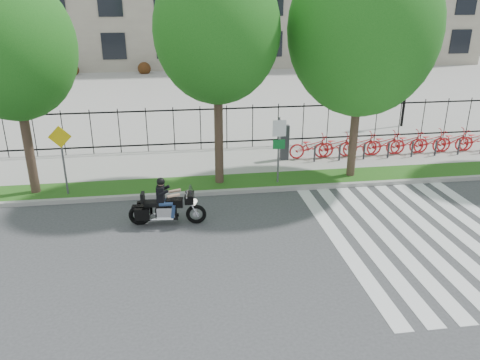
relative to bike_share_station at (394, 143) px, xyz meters
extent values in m
plane|color=#38393B|center=(-7.23, -7.20, -0.67)|extent=(120.00, 120.00, 0.00)
cube|color=#98958F|center=(-7.23, -3.10, -0.59)|extent=(60.00, 0.20, 0.15)
cube|color=#1A4E13|center=(-7.23, -2.25, -0.59)|extent=(60.00, 1.50, 0.15)
cube|color=#9A9790|center=(-7.23, 0.25, -0.59)|extent=(60.00, 3.50, 0.15)
cube|color=#9A9790|center=(-7.23, 17.80, -0.62)|extent=(80.00, 34.00, 0.10)
cylinder|color=black|center=(2.77, 4.80, 1.33)|extent=(0.14, 0.14, 4.00)
cylinder|color=black|center=(2.77, 4.80, 3.23)|extent=(0.06, 0.70, 0.70)
sphere|color=white|center=(2.42, 4.80, 3.33)|extent=(0.36, 0.36, 0.36)
sphere|color=white|center=(3.12, 4.80, 3.33)|extent=(0.36, 0.36, 0.36)
cylinder|color=#3C2820|center=(-14.67, -2.25, 1.37)|extent=(0.32, 0.32, 3.77)
ellipsoid|color=#175B14|center=(-14.67, -2.25, 4.48)|extent=(4.10, 4.10, 4.72)
cylinder|color=#3C2820|center=(-8.03, -2.25, 1.57)|extent=(0.32, 0.32, 4.18)
ellipsoid|color=#175B14|center=(-8.03, -2.25, 4.95)|extent=(4.31, 4.31, 4.96)
cylinder|color=#3C2820|center=(-2.86, -2.25, 1.42)|extent=(0.32, 0.32, 3.87)
ellipsoid|color=#175B14|center=(-2.86, -2.25, 4.96)|extent=(5.37, 5.37, 6.17)
cube|color=#2D2D33|center=(-4.99, 0.00, 0.23)|extent=(0.35, 0.25, 1.50)
imported|color=red|center=(-3.79, 0.00, 0.00)|extent=(1.96, 0.69, 1.03)
cylinder|color=#2D2D33|center=(-3.79, -0.50, -0.17)|extent=(0.08, 0.08, 0.70)
imported|color=red|center=(-2.69, 0.00, 0.00)|extent=(1.96, 0.69, 1.03)
cylinder|color=#2D2D33|center=(-2.69, -0.50, -0.17)|extent=(0.08, 0.08, 0.70)
imported|color=red|center=(-1.59, 0.00, 0.00)|extent=(1.96, 0.69, 1.03)
cylinder|color=#2D2D33|center=(-1.59, -0.50, -0.17)|extent=(0.08, 0.08, 0.70)
imported|color=red|center=(-0.49, 0.00, 0.00)|extent=(1.96, 0.69, 1.03)
cylinder|color=#2D2D33|center=(-0.49, -0.50, -0.17)|extent=(0.08, 0.08, 0.70)
imported|color=red|center=(0.61, 0.00, 0.00)|extent=(1.96, 0.69, 1.03)
cylinder|color=#2D2D33|center=(0.61, -0.50, -0.17)|extent=(0.08, 0.08, 0.70)
imported|color=red|center=(1.71, 0.00, 0.00)|extent=(1.96, 0.69, 1.03)
cylinder|color=#2D2D33|center=(1.71, -0.50, -0.17)|extent=(0.08, 0.08, 0.70)
imported|color=red|center=(2.81, 0.00, 0.00)|extent=(1.96, 0.69, 1.03)
cylinder|color=#2D2D33|center=(2.81, -0.50, -0.17)|extent=(0.08, 0.08, 0.70)
imported|color=red|center=(3.91, 0.00, 0.00)|extent=(1.96, 0.69, 1.03)
cylinder|color=#59595B|center=(-5.86, -2.60, 0.73)|extent=(0.07, 0.07, 2.50)
cube|color=white|center=(-5.86, -2.64, 1.58)|extent=(0.50, 0.03, 0.60)
cube|color=#0C6626|center=(-5.86, -2.64, 0.98)|extent=(0.45, 0.03, 0.35)
cylinder|color=#59595B|center=(-13.49, -2.60, 0.68)|extent=(0.07, 0.07, 2.40)
cube|color=yellow|center=(-13.49, -2.64, 1.58)|extent=(0.78, 0.03, 0.78)
torus|color=black|center=(-9.09, -5.34, -0.35)|extent=(0.65, 0.19, 0.64)
torus|color=black|center=(-10.85, -5.15, -0.35)|extent=(0.69, 0.21, 0.68)
cube|color=black|center=(-9.28, -5.32, 0.21)|extent=(0.33, 0.54, 0.28)
cube|color=#26262B|center=(-9.21, -5.33, 0.43)|extent=(0.19, 0.48, 0.28)
cube|color=silver|center=(-10.02, -5.24, -0.25)|extent=(0.59, 0.37, 0.37)
cube|color=black|center=(-9.74, -5.27, 0.06)|extent=(0.54, 0.37, 0.24)
cube|color=black|center=(-10.34, -5.21, 0.04)|extent=(0.68, 0.40, 0.13)
cube|color=black|center=(-10.71, -5.17, 0.24)|extent=(0.13, 0.32, 0.32)
cube|color=black|center=(-10.74, -5.45, -0.20)|extent=(0.48, 0.20, 0.37)
cube|color=black|center=(-10.68, -4.89, -0.20)|extent=(0.48, 0.20, 0.37)
cube|color=black|center=(-10.16, -5.23, 0.37)|extent=(0.26, 0.39, 0.48)
sphere|color=tan|center=(-10.13, -5.23, 0.72)|extent=(0.21, 0.21, 0.21)
sphere|color=black|center=(-10.13, -5.23, 0.76)|extent=(0.25, 0.25, 0.25)
camera|label=1|loc=(-9.67, -18.67, 5.94)|focal=35.00mm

